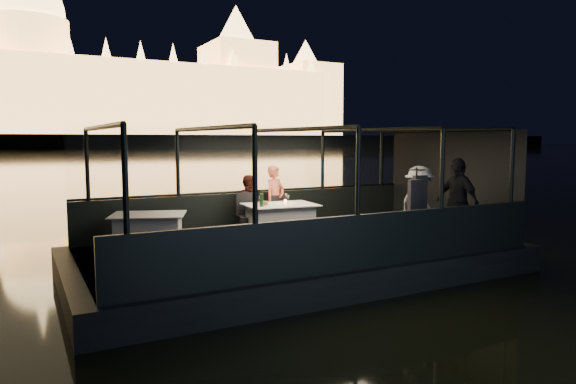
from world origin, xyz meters
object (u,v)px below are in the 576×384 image
chair_port_left (250,218)px  passenger_dark (457,203)px  dining_table_aft (149,231)px  passenger_stripe (419,203)px  person_man_maroon (250,201)px  person_woman_coral (275,200)px  chair_port_right (281,215)px  wine_bottle (262,199)px  dining_table_central (280,222)px  coat_stand (416,204)px

chair_port_left → passenger_dark: bearing=-22.7°
dining_table_aft → passenger_stripe: bearing=-21.2°
person_man_maroon → person_woman_coral: bearing=-36.2°
person_man_maroon → chair_port_left: bearing=-137.3°
chair_port_left → chair_port_right: bearing=18.6°
chair_port_left → passenger_dark: (3.34, -2.55, 0.40)m
chair_port_left → wine_bottle: size_ratio=2.92×
dining_table_aft → passenger_dark: 6.02m
dining_table_central → chair_port_right: chair_port_right is taller
chair_port_left → wine_bottle: wine_bottle is taller
dining_table_aft → chair_port_right: (2.95, 0.30, 0.06)m
dining_table_central → passenger_stripe: passenger_stripe is taller
passenger_stripe → passenger_dark: size_ratio=0.91×
person_man_maroon → dining_table_central: bearing=-97.2°
person_man_maroon → wine_bottle: 1.14m
passenger_dark → wine_bottle: (-3.39, 1.88, 0.06)m
coat_stand → person_woman_coral: coat_stand is taller
passenger_stripe → chair_port_left: bearing=56.3°
chair_port_left → passenger_dark: size_ratio=0.55×
chair_port_left → coat_stand: bearing=-34.4°
passenger_dark → wine_bottle: size_ratio=5.32×
chair_port_left → person_woman_coral: (0.75, 0.33, 0.30)m
person_woman_coral → passenger_stripe: bearing=-74.9°
dining_table_aft → person_woman_coral: size_ratio=0.88×
passenger_dark → chair_port_left: bearing=-128.3°
chair_port_right → coat_stand: (1.49, -2.64, 0.45)m
passenger_dark → coat_stand: bearing=-89.0°
dining_table_central → chair_port_left: size_ratio=1.51×
coat_stand → chair_port_right: bearing=119.5°
dining_table_central → chair_port_left: (-0.47, 0.47, 0.06)m
passenger_stripe → wine_bottle: passenger_stripe is taller
dining_table_central → person_woman_coral: person_woman_coral is taller
chair_port_right → person_woman_coral: (-0.01, 0.27, 0.30)m
chair_port_right → coat_stand: bearing=-61.7°
chair_port_right → chair_port_left: bearing=-177.2°
passenger_stripe → passenger_dark: (0.62, -0.39, 0.00)m
person_man_maroon → passenger_stripe: (2.54, -2.60, 0.10)m
chair_port_left → person_man_maroon: 0.56m
chair_port_left → dining_table_aft: bearing=-158.9°
passenger_dark → person_man_maroon: bearing=-134.4°
dining_table_aft → passenger_stripe: size_ratio=0.85×
passenger_stripe → dining_table_aft: bearing=73.5°
person_man_maroon → passenger_dark: bearing=-68.2°
chair_port_left → passenger_dark: passenger_dark is taller
dining_table_central → dining_table_aft: 2.68m
chair_port_right → person_woman_coral: size_ratio=0.56×
coat_stand → wine_bottle: size_ratio=4.83×
dining_table_aft → person_man_maroon: person_man_maroon is taller
chair_port_right → wine_bottle: size_ratio=2.62×
dining_table_aft → coat_stand: bearing=-27.8°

